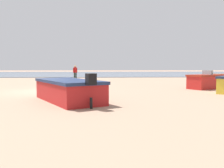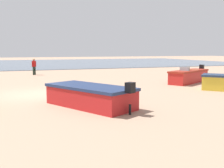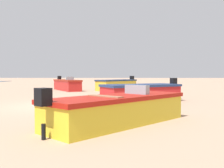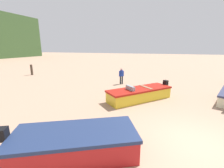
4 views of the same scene
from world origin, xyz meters
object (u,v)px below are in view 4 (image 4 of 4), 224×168
beach_walker_foreground (121,75)px  mooring_post_near_water (32,70)px  boat_yellow_2 (140,94)px  boat_red_4 (75,143)px

beach_walker_foreground → mooring_post_near_water: bearing=135.0°
boat_yellow_2 → boat_red_4: boat_red_4 is taller
mooring_post_near_water → beach_walker_foreground: 12.85m
boat_red_4 → mooring_post_near_water: size_ratio=3.22×
boat_yellow_2 → boat_red_4: size_ratio=1.01×
boat_yellow_2 → mooring_post_near_water: bearing=24.0°
boat_red_4 → beach_walker_foreground: (10.53, 1.28, 0.49)m
beach_walker_foreground → boat_red_4: bearing=-123.5°
boat_yellow_2 → boat_red_4: (-6.42, 1.22, 0.03)m
boat_red_4 → beach_walker_foreground: beach_walker_foreground is taller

